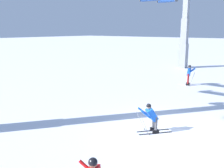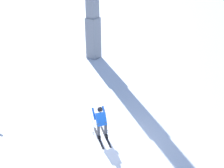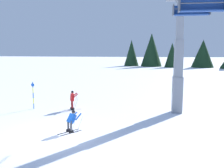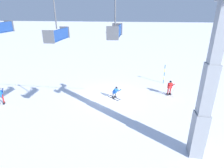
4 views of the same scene
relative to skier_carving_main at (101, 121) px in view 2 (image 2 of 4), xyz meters
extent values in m
plane|color=white|center=(0.58, -0.64, -0.78)|extent=(260.00, 260.00, 0.00)
cube|color=black|center=(0.03, -0.22, -0.77)|extent=(1.28, 1.05, 0.01)
cube|color=black|center=(0.03, -0.22, -0.69)|extent=(0.29, 0.26, 0.16)
cylinder|color=#4C4C51|center=(0.03, -0.22, -0.30)|extent=(0.13, 0.13, 0.62)
cube|color=black|center=(0.22, 0.02, -0.77)|extent=(1.28, 1.05, 0.01)
cube|color=black|center=(0.22, 0.02, -0.69)|extent=(0.29, 0.26, 0.16)
cylinder|color=#4C4C51|center=(0.22, 0.02, -0.30)|extent=(0.13, 0.13, 0.62)
cube|color=blue|center=(0.01, 0.00, 0.09)|extent=(0.67, 0.66, 0.62)
sphere|color=tan|center=(-0.11, 0.09, 0.45)|extent=(0.21, 0.21, 0.21)
sphere|color=black|center=(-0.11, 0.09, 0.49)|extent=(0.22, 0.22, 0.22)
cylinder|color=blue|center=(-0.42, 0.04, 0.18)|extent=(0.42, 0.36, 0.41)
cylinder|color=gray|center=(-0.47, 0.02, -0.37)|extent=(0.45, 0.22, 1.05)
cylinder|color=black|center=(-0.36, -0.12, -0.73)|extent=(0.07, 0.07, 0.01)
cylinder|color=blue|center=(-0.13, 0.40, 0.18)|extent=(0.42, 0.36, 0.41)
cylinder|color=gray|center=(-0.12, 0.45, -0.37)|extent=(0.31, 0.40, 1.05)
cylinder|color=black|center=(0.05, 0.38, -0.73)|extent=(0.07, 0.07, 0.01)
cube|color=gray|center=(-5.79, 7.05, 0.68)|extent=(0.80, 0.80, 2.92)
camera|label=1|loc=(-9.47, -5.34, 3.81)|focal=40.33mm
camera|label=2|loc=(6.03, -8.06, 7.03)|focal=45.29mm
camera|label=3|loc=(14.68, 4.55, 4.44)|focal=40.36mm
camera|label=4|loc=(-1.91, 16.70, 7.60)|focal=29.51mm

